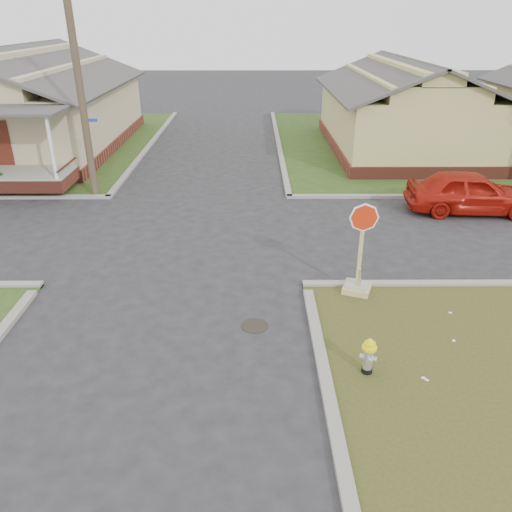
{
  "coord_description": "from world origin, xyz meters",
  "views": [
    {
      "loc": [
        2.18,
        -10.32,
        6.58
      ],
      "look_at": [
        2.24,
        1.0,
        1.1
      ],
      "focal_mm": 35.0,
      "sensor_mm": 36.0,
      "label": 1
    }
  ],
  "objects_px": {
    "utility_pole": "(78,74)",
    "fire_hydrant": "(369,354)",
    "stop_sign": "(358,273)",
    "red_sedan": "(471,192)"
  },
  "relations": [
    {
      "from": "utility_pole",
      "to": "fire_hydrant",
      "type": "relative_size",
      "value": 11.2
    },
    {
      "from": "stop_sign",
      "to": "red_sedan",
      "type": "distance_m",
      "value": 7.91
    },
    {
      "from": "stop_sign",
      "to": "red_sedan",
      "type": "xyz_separation_m",
      "value": [
        5.21,
        5.95,
        0.19
      ]
    },
    {
      "from": "fire_hydrant",
      "to": "red_sedan",
      "type": "distance_m",
      "value": 10.83
    },
    {
      "from": "stop_sign",
      "to": "red_sedan",
      "type": "bearing_deg",
      "value": 69.6
    },
    {
      "from": "fire_hydrant",
      "to": "red_sedan",
      "type": "relative_size",
      "value": 0.18
    },
    {
      "from": "utility_pole",
      "to": "red_sedan",
      "type": "bearing_deg",
      "value": -7.57
    },
    {
      "from": "utility_pole",
      "to": "fire_hydrant",
      "type": "bearing_deg",
      "value": -52.13
    },
    {
      "from": "utility_pole",
      "to": "red_sedan",
      "type": "xyz_separation_m",
      "value": [
        14.29,
        -1.9,
        -3.89
      ]
    },
    {
      "from": "red_sedan",
      "to": "stop_sign",
      "type": "bearing_deg",
      "value": 142.81
    }
  ]
}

